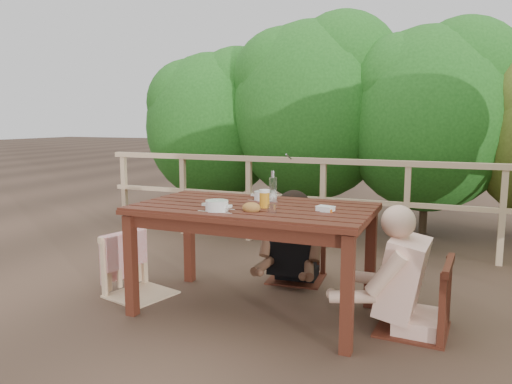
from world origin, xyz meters
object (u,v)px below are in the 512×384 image
at_px(chair_left, 139,239).
at_px(tumbler, 272,210).
at_px(chair_far, 297,228).
at_px(butter_tub, 325,210).
at_px(diner_right, 422,230).
at_px(soup_near, 217,207).
at_px(soup_far, 264,197).
at_px(bread_roll, 251,208).
at_px(chair_right, 415,262).
at_px(bottle, 273,188).
at_px(woman, 298,210).
at_px(table, 253,260).
at_px(beer_glass, 264,200).

bearing_deg(chair_left, tumbler, -83.25).
height_order(chair_far, butter_tub, chair_far).
bearing_deg(diner_right, soup_near, 110.29).
relative_size(soup_far, bread_roll, 1.92).
height_order(chair_right, bottle, bottle).
bearing_deg(woman, chair_right, 140.47).
xyz_separation_m(table, chair_left, (-0.98, -0.06, 0.07)).
xyz_separation_m(woman, diner_right, (1.10, -0.74, 0.07)).
relative_size(chair_right, woman, 0.76).
relative_size(chair_far, bottle, 3.70).
distance_m(table, chair_right, 1.15).
bearing_deg(diner_right, bottle, 89.87).
height_order(chair_right, soup_far, chair_right).
bearing_deg(beer_glass, woman, 92.25).
relative_size(chair_left, woman, 0.74).
relative_size(beer_glass, tumbler, 1.99).
bearing_deg(butter_tub, bottle, 170.72).
distance_m(chair_left, tumbler, 1.27).
bearing_deg(chair_right, soup_near, -69.34).
bearing_deg(butter_tub, tumbler, -133.77).
bearing_deg(bottle, tumbler, -70.13).
bearing_deg(table, woman, 84.77).
relative_size(diner_right, bottle, 5.48).
xyz_separation_m(soup_far, bottle, (0.10, -0.08, 0.09)).
bearing_deg(woman, diner_right, 141.21).
height_order(chair_right, soup_near, chair_right).
relative_size(beer_glass, butter_tub, 1.24).
distance_m(chair_right, diner_right, 0.23).
bearing_deg(chair_far, soup_near, -105.83).
distance_m(table, tumbler, 0.54).
distance_m(diner_right, tumbler, 1.00).
bearing_deg(chair_left, chair_right, -71.10).
bearing_deg(soup_near, bottle, 63.26).
distance_m(chair_far, tumbler, 1.12).
bearing_deg(tumbler, bread_roll, 178.44).
relative_size(chair_left, butter_tub, 8.09).
distance_m(chair_far, soup_far, 0.68).
bearing_deg(chair_far, woman, 85.37).
height_order(woman, beer_glass, woman).
xyz_separation_m(chair_far, butter_tub, (0.47, -0.84, 0.34)).
xyz_separation_m(chair_left, chair_far, (1.06, 0.88, 0.01)).
bearing_deg(chair_right, beer_glass, -77.73).
bearing_deg(chair_left, bottle, -63.50).
distance_m(bread_roll, butter_tub, 0.51).
bearing_deg(chair_far, chair_left, -144.95).
bearing_deg(beer_glass, chair_right, 8.77).
xyz_separation_m(chair_right, soup_near, (-1.29, -0.40, 0.35)).
bearing_deg(table, butter_tub, -2.43).
distance_m(chair_right, bottle, 1.14).
height_order(chair_far, woman, woman).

